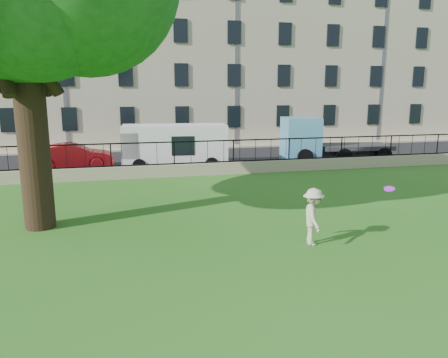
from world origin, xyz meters
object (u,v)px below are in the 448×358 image
object	(u,v)px
white_van	(175,146)
blue_truck	(335,139)
red_sedan	(73,156)
man	(313,217)
frisbee	(389,189)

from	to	relation	value
white_van	blue_truck	world-z (taller)	blue_truck
red_sedan	man	bearing A→B (deg)	-154.37
frisbee	blue_truck	bearing A→B (deg)	67.38
blue_truck	frisbee	bearing A→B (deg)	-104.97
man	frisbee	bearing A→B (deg)	-115.75
red_sedan	white_van	xyz separation A→B (m)	(5.36, -1.00, 0.49)
man	red_sedan	world-z (taller)	man
man	white_van	xyz separation A→B (m)	(-2.16, 12.89, 0.37)
man	blue_truck	size ratio (longest dim) A/B	0.26
man	frisbee	xyz separation A→B (m)	(1.50, -1.17, 0.97)
man	blue_truck	world-z (taller)	blue_truck
frisbee	blue_truck	distance (m)	15.24
man	blue_truck	xyz separation A→B (m)	(7.36, 12.89, 0.50)
man	white_van	distance (m)	13.07
man	frisbee	world-z (taller)	frisbee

